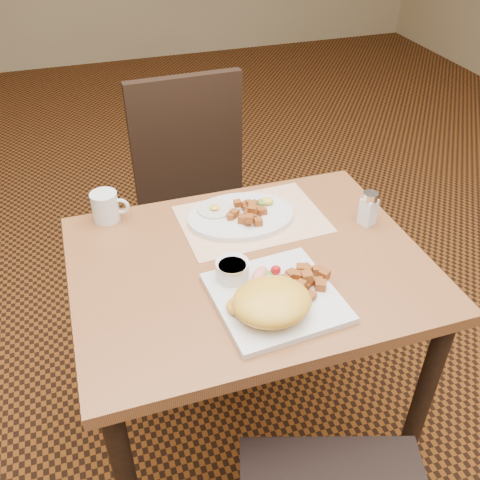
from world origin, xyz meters
name	(u,v)px	position (x,y,z in m)	size (l,w,h in m)	color
ground	(247,432)	(0.00, 0.00, 0.00)	(8.00, 8.00, 0.00)	black
table	(249,293)	(0.00, 0.00, 0.64)	(0.90, 0.70, 0.75)	#98592E
chair_far	(198,199)	(0.02, 0.66, 0.54)	(0.43, 0.44, 0.97)	black
placemat	(252,219)	(0.07, 0.18, 0.75)	(0.40, 0.28, 0.00)	white
plate_square	(276,298)	(0.01, -0.16, 0.76)	(0.28, 0.28, 0.02)	silver
plate_oval	(241,216)	(0.04, 0.19, 0.76)	(0.30, 0.23, 0.02)	silver
hollandaise_mound	(271,302)	(-0.02, -0.21, 0.80)	(0.19, 0.16, 0.07)	yellow
ramekin	(232,269)	(-0.07, -0.06, 0.79)	(0.08, 0.08, 0.04)	silver
garnish_sq	(265,273)	(0.01, -0.09, 0.78)	(0.09, 0.06, 0.03)	#387223
fried_egg	(215,209)	(-0.03, 0.23, 0.77)	(0.10, 0.10, 0.02)	white
garnish_ov	(265,201)	(0.12, 0.21, 0.78)	(0.06, 0.05, 0.02)	#387223
salt_shaker	(368,208)	(0.37, 0.06, 0.80)	(0.05, 0.05, 0.10)	white
coffee_mug	(106,206)	(-0.32, 0.31, 0.79)	(0.10, 0.08, 0.09)	silver
home_fries_sq	(304,280)	(0.09, -0.14, 0.78)	(0.13, 0.12, 0.04)	#A1501A
home_fries_ov	(249,212)	(0.06, 0.17, 0.78)	(0.12, 0.12, 0.04)	#A1501A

